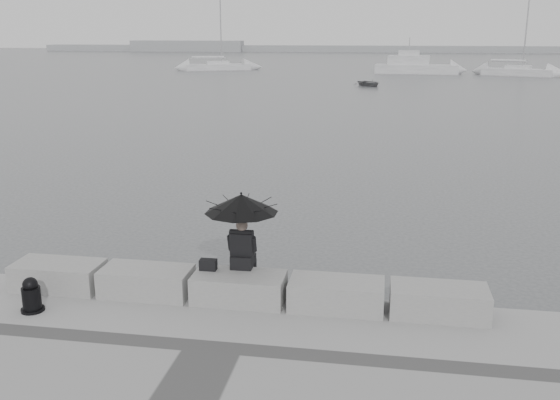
% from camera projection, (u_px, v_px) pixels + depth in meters
% --- Properties ---
extents(ground, '(360.00, 360.00, 0.00)m').
position_uv_depth(ground, '(245.00, 316.00, 11.51)').
color(ground, '#424547').
rests_on(ground, ground).
extents(stone_block_far_left, '(1.60, 0.80, 0.50)m').
position_uv_depth(stone_block_far_left, '(59.00, 276.00, 11.43)').
color(stone_block_far_left, gray).
rests_on(stone_block_far_left, promenade).
extents(stone_block_left, '(1.60, 0.80, 0.50)m').
position_uv_depth(stone_block_left, '(147.00, 282.00, 11.16)').
color(stone_block_left, gray).
rests_on(stone_block_left, promenade).
extents(stone_block_centre, '(1.60, 0.80, 0.50)m').
position_uv_depth(stone_block_centre, '(239.00, 288.00, 10.88)').
color(stone_block_centre, gray).
rests_on(stone_block_centre, promenade).
extents(stone_block_right, '(1.60, 0.80, 0.50)m').
position_uv_depth(stone_block_right, '(336.00, 295.00, 10.61)').
color(stone_block_right, gray).
rests_on(stone_block_right, promenade).
extents(stone_block_far_right, '(1.60, 0.80, 0.50)m').
position_uv_depth(stone_block_far_right, '(439.00, 302.00, 10.33)').
color(stone_block_far_right, gray).
rests_on(stone_block_far_right, promenade).
extents(seated_person, '(1.30, 1.30, 1.39)m').
position_uv_depth(seated_person, '(241.00, 212.00, 10.88)').
color(seated_person, black).
rests_on(seated_person, stone_block_centre).
extents(bag, '(0.30, 0.17, 0.19)m').
position_uv_depth(bag, '(208.00, 265.00, 11.01)').
color(bag, black).
rests_on(bag, stone_block_centre).
extents(mooring_bollard, '(0.39, 0.39, 0.61)m').
position_uv_depth(mooring_bollard, '(32.00, 297.00, 10.48)').
color(mooring_bollard, black).
rests_on(mooring_bollard, promenade).
extents(distant_landmass, '(180.00, 8.00, 2.80)m').
position_uv_depth(distant_landmass, '(347.00, 48.00, 159.64)').
color(distant_landmass, gray).
rests_on(distant_landmass, ground).
extents(sailboat_left, '(8.95, 5.67, 12.90)m').
position_uv_depth(sailboat_left, '(218.00, 66.00, 85.00)').
color(sailboat_left, silver).
rests_on(sailboat_left, ground).
extents(sailboat_right, '(8.39, 5.31, 12.90)m').
position_uv_depth(sailboat_right, '(518.00, 71.00, 74.32)').
color(sailboat_right, silver).
rests_on(sailboat_right, ground).
extents(motor_cruiser, '(10.30, 3.56, 4.50)m').
position_uv_depth(motor_cruiser, '(417.00, 66.00, 77.70)').
color(motor_cruiser, silver).
rests_on(motor_cruiser, ground).
extents(dinghy, '(3.45, 3.01, 0.55)m').
position_uv_depth(dinghy, '(369.00, 83.00, 60.10)').
color(dinghy, slate).
rests_on(dinghy, ground).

